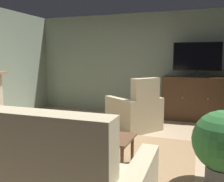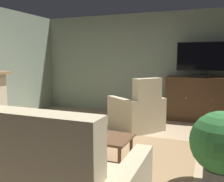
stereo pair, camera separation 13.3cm
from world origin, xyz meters
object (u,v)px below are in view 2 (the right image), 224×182
(coffee_table, at_px, (98,139))
(armchair_by_fireplace, at_px, (137,113))
(cat, at_px, (32,137))
(television, at_px, (201,59))
(potted_plant_on_hearth_side, at_px, (221,145))
(tv_cabinet, at_px, (199,100))
(folded_newspaper, at_px, (94,136))
(tv_remote, at_px, (95,134))

(coffee_table, bearing_deg, armchair_by_fireplace, 89.20)
(armchair_by_fireplace, height_order, cat, armchair_by_fireplace)
(television, height_order, potted_plant_on_hearth_side, television)
(tv_cabinet, bearing_deg, folded_newspaper, -111.15)
(coffee_table, distance_m, folded_newspaper, 0.09)
(tv_cabinet, height_order, tv_remote, tv_cabinet)
(armchair_by_fireplace, relative_size, potted_plant_on_hearth_side, 1.36)
(tv_cabinet, height_order, television, television)
(tv_cabinet, height_order, coffee_table, tv_cabinet)
(television, height_order, coffee_table, television)
(tv_cabinet, bearing_deg, television, -90.00)
(television, bearing_deg, coffee_table, -111.32)
(television, height_order, tv_remote, television)
(tv_remote, bearing_deg, potted_plant_on_hearth_side, -39.20)
(tv_remote, bearing_deg, cat, 128.05)
(coffee_table, relative_size, armchair_by_fireplace, 0.74)
(television, distance_m, coffee_table, 3.34)
(folded_newspaper, relative_size, potted_plant_on_hearth_side, 0.34)
(tv_cabinet, distance_m, armchair_by_fireplace, 1.63)
(television, relative_size, tv_remote, 6.14)
(coffee_table, xyz_separation_m, tv_remote, (-0.07, 0.02, 0.06))
(tv_remote, bearing_deg, tv_cabinet, 32.00)
(cat, bearing_deg, tv_remote, -16.12)
(folded_newspaper, height_order, cat, folded_newspaper)
(coffee_table, height_order, armchair_by_fireplace, armchair_by_fireplace)
(potted_plant_on_hearth_side, bearing_deg, coffee_table, 177.16)
(coffee_table, height_order, tv_remote, tv_remote)
(tv_cabinet, bearing_deg, armchair_by_fireplace, -133.88)
(tv_remote, distance_m, folded_newspaper, 0.08)
(armchair_by_fireplace, bearing_deg, potted_plant_on_hearth_side, -52.42)
(television, xyz_separation_m, tv_remote, (-1.22, -2.94, -0.99))
(coffee_table, relative_size, cat, 1.47)
(tv_cabinet, distance_m, cat, 3.69)
(armchair_by_fireplace, bearing_deg, coffee_table, -90.80)
(tv_remote, height_order, potted_plant_on_hearth_side, potted_plant_on_hearth_side)
(television, xyz_separation_m, armchair_by_fireplace, (-1.13, -1.12, -1.09))
(potted_plant_on_hearth_side, bearing_deg, armchair_by_fireplace, 127.58)
(tv_remote, bearing_deg, folded_newspaper, -102.92)
(potted_plant_on_hearth_side, bearing_deg, tv_cabinet, 96.34)
(coffee_table, xyz_separation_m, cat, (-1.45, 0.42, -0.27))
(tv_remote, height_order, armchair_by_fireplace, armchair_by_fireplace)
(television, xyz_separation_m, coffee_table, (-1.15, -2.95, -1.05))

